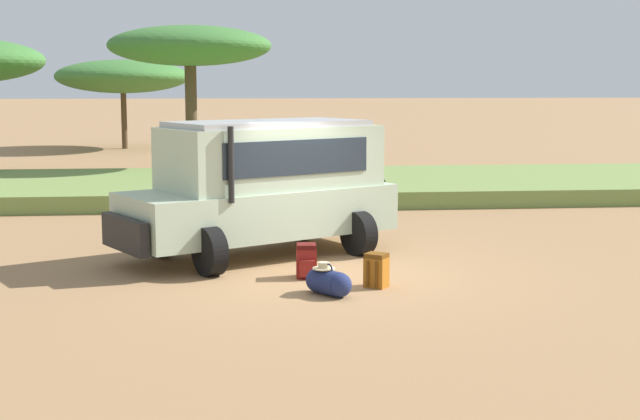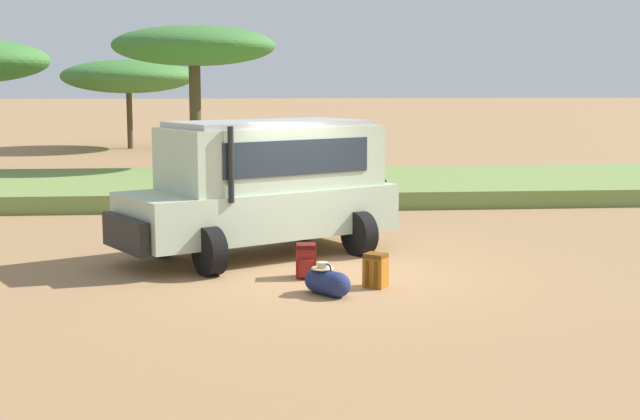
{
  "view_description": "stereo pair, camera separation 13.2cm",
  "coord_description": "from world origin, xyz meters",
  "px_view_note": "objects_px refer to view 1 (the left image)",
  "views": [
    {
      "loc": [
        -1.61,
        -14.23,
        3.12
      ],
      "look_at": [
        -0.11,
        0.46,
        1.0
      ],
      "focal_mm": 50.0,
      "sensor_mm": 36.0,
      "label": 1
    },
    {
      "loc": [
        -1.48,
        -14.24,
        3.12
      ],
      "look_at": [
        -0.11,
        0.46,
        1.0
      ],
      "focal_mm": 50.0,
      "sensor_mm": 36.0,
      "label": 2
    }
  ],
  "objects_px": {
    "safari_vehicle": "(264,185)",
    "backpack_cluster_center": "(377,271)",
    "backpack_beside_front_wheel": "(306,261)",
    "acacia_tree_centre_back": "(123,77)",
    "duffel_bag_low_black_case": "(328,282)",
    "acacia_tree_right_mid": "(190,47)"
  },
  "relations": [
    {
      "from": "duffel_bag_low_black_case",
      "to": "backpack_beside_front_wheel",
      "type": "bearing_deg",
      "value": 100.22
    },
    {
      "from": "backpack_cluster_center",
      "to": "duffel_bag_low_black_case",
      "type": "xyz_separation_m",
      "value": [
        -0.8,
        -0.44,
        -0.06
      ]
    },
    {
      "from": "safari_vehicle",
      "to": "backpack_cluster_center",
      "type": "relative_size",
      "value": 10.04
    },
    {
      "from": "duffel_bag_low_black_case",
      "to": "acacia_tree_centre_back",
      "type": "height_order",
      "value": "acacia_tree_centre_back"
    },
    {
      "from": "acacia_tree_centre_back",
      "to": "safari_vehicle",
      "type": "bearing_deg",
      "value": -78.39
    },
    {
      "from": "safari_vehicle",
      "to": "backpack_beside_front_wheel",
      "type": "relative_size",
      "value": 9.73
    },
    {
      "from": "safari_vehicle",
      "to": "backpack_beside_front_wheel",
      "type": "xyz_separation_m",
      "value": [
        0.6,
        -1.93,
        -1.03
      ]
    },
    {
      "from": "acacia_tree_centre_back",
      "to": "acacia_tree_right_mid",
      "type": "height_order",
      "value": "acacia_tree_right_mid"
    },
    {
      "from": "backpack_beside_front_wheel",
      "to": "acacia_tree_right_mid",
      "type": "distance_m",
      "value": 15.81
    },
    {
      "from": "duffel_bag_low_black_case",
      "to": "acacia_tree_centre_back",
      "type": "relative_size",
      "value": 0.11
    },
    {
      "from": "duffel_bag_low_black_case",
      "to": "backpack_cluster_center",
      "type": "bearing_deg",
      "value": 28.72
    },
    {
      "from": "duffel_bag_low_black_case",
      "to": "acacia_tree_centre_back",
      "type": "distance_m",
      "value": 30.94
    },
    {
      "from": "duffel_bag_low_black_case",
      "to": "acacia_tree_right_mid",
      "type": "height_order",
      "value": "acacia_tree_right_mid"
    },
    {
      "from": "backpack_beside_front_wheel",
      "to": "safari_vehicle",
      "type": "bearing_deg",
      "value": 107.2
    },
    {
      "from": "safari_vehicle",
      "to": "backpack_beside_front_wheel",
      "type": "distance_m",
      "value": 2.26
    },
    {
      "from": "safari_vehicle",
      "to": "acacia_tree_right_mid",
      "type": "distance_m",
      "value": 13.63
    },
    {
      "from": "safari_vehicle",
      "to": "acacia_tree_centre_back",
      "type": "xyz_separation_m",
      "value": [
        -5.54,
        26.96,
        2.09
      ]
    },
    {
      "from": "acacia_tree_right_mid",
      "to": "backpack_beside_front_wheel",
      "type": "bearing_deg",
      "value": -80.92
    },
    {
      "from": "acacia_tree_centre_back",
      "to": "duffel_bag_low_black_case",
      "type": "bearing_deg",
      "value": -78.08
    },
    {
      "from": "duffel_bag_low_black_case",
      "to": "acacia_tree_right_mid",
      "type": "distance_m",
      "value": 17.03
    },
    {
      "from": "safari_vehicle",
      "to": "duffel_bag_low_black_case",
      "type": "bearing_deg",
      "value": -75.46
    },
    {
      "from": "backpack_beside_front_wheel",
      "to": "acacia_tree_centre_back",
      "type": "xyz_separation_m",
      "value": [
        -6.13,
        28.89,
        3.11
      ]
    }
  ]
}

